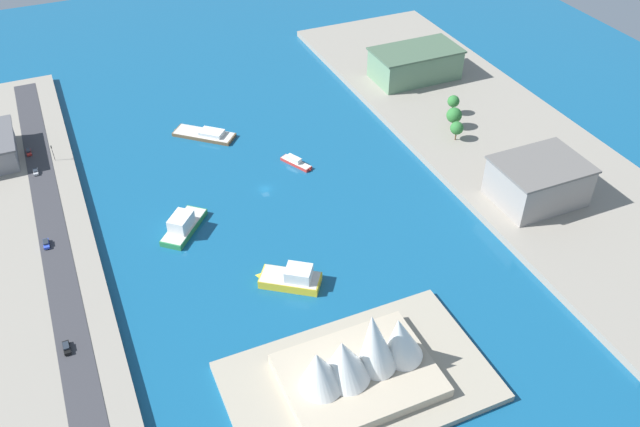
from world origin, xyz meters
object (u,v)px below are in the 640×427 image
Objects in this scene: sedan_silver at (36,171)px; ferry_green_doubledeck at (183,225)px; barge_flat_brown at (206,134)px; pickup_red at (29,152)px; tugboat_red at (296,162)px; terminal_long_green at (415,63)px; carpark_squat_concrete at (538,181)px; opera_landmark at (359,360)px; suv_black at (66,347)px; hatchback_blue at (46,243)px; traffic_light_waterfront at (52,151)px; ferry_yellow_fast at (292,278)px.

ferry_green_doubledeck is at bearing 129.72° from sedan_silver.
barge_flat_brown is 67.51m from pickup_red.
ferry_green_doubledeck is (49.11, 21.45, 1.39)m from tugboat_red.
terminal_long_green reaches higher than ferry_green_doubledeck.
opera_landmark reaches higher than carpark_squat_concrete.
suv_black is 46.75m from hatchback_blue.
ferry_green_doubledeck is 66.70m from traffic_light_waterfront.
terminal_long_green is at bearing -176.19° from sedan_silver.
carpark_squat_concrete is 0.78× the size of opera_landmark.
opera_landmark is at bearing 149.69° from suv_black.
suv_black is (66.05, 1.60, 1.11)m from ferry_yellow_fast.
suv_black is (-1.10, 105.39, 0.02)m from pickup_red.
terminal_long_green is 166.36m from sedan_silver.
suv_black is 0.12× the size of opera_landmark.
carpark_squat_concrete reaches higher than suv_black.
ferry_yellow_fast is at bearing -87.19° from opera_landmark.
barge_flat_brown is at bearing -44.02° from carpark_squat_concrete.
hatchback_blue is at bearing -9.19° from ferry_green_doubledeck.
pickup_red is (167.11, -3.88, -5.94)m from terminal_long_green.
hatchback_blue is (42.73, -6.91, 1.14)m from ferry_green_doubledeck.
terminal_long_green is at bearing -94.46° from carpark_squat_concrete.
suv_black reaches higher than tugboat_red.
opera_landmark is at bearing 117.55° from sedan_silver.
pickup_red is at bearing -64.52° from opera_landmark.
tugboat_red is at bearing -146.13° from suv_black.
suv_black is 0.75× the size of traffic_light_waterfront.
opera_landmark reaches higher than ferry_yellow_fast.
barge_flat_brown is 4.84× the size of pickup_red.
terminal_long_green is at bearing 178.67° from pickup_red.
sedan_silver is (158.32, -85.93, -6.60)m from carpark_squat_concrete.
barge_flat_brown is 101.15m from terminal_long_green.
sedan_silver is 0.87× the size of pickup_red.
hatchback_blue reaches higher than sedan_silver.
ferry_yellow_fast is at bearing -178.61° from suv_black.
carpark_squat_concrete reaches higher than terminal_long_green.
barge_flat_brown is 114.90m from suv_black.
barge_flat_brown is 59.33m from ferry_green_doubledeck.
tugboat_red is 0.35× the size of opera_landmark.
terminal_long_green is at bearing -148.56° from suv_black.
hatchback_blue is 0.12× the size of opera_landmark.
terminal_long_green is 8.23× the size of hatchback_blue.
suv_black is at bearing 43.35° from ferry_green_doubledeck.
ferry_yellow_fast reaches higher than suv_black.
ferry_yellow_fast is at bearing 44.99° from terminal_long_green.
tugboat_red is 104.09m from opera_landmark.
ferry_yellow_fast is 0.65× the size of carpark_squat_concrete.
carpark_squat_concrete is at bearing 165.13° from hatchback_blue.
suv_black is 1.02× the size of hatchback_blue.
pickup_red is at bearing -57.10° from ferry_yellow_fast.
terminal_long_green reaches higher than pickup_red.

